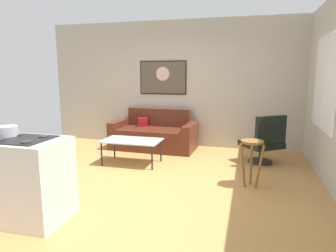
# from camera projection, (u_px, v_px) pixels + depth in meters

# --- Properties ---
(ground) EXTENTS (6.40, 6.40, 0.04)m
(ground) POSITION_uv_depth(u_px,v_px,m) (148.00, 181.00, 4.67)
(ground) COLOR #B68245
(back_wall) EXTENTS (6.40, 0.05, 2.80)m
(back_wall) POSITION_uv_depth(u_px,v_px,m) (183.00, 84.00, 6.72)
(back_wall) COLOR #B1A99A
(back_wall) RESTS_ON ground
(couch) EXTENTS (1.85, 0.95, 0.85)m
(couch) POSITION_uv_depth(u_px,v_px,m) (154.00, 135.00, 6.57)
(couch) COLOR #512316
(couch) RESTS_ON ground
(coffee_table) EXTENTS (1.06, 0.63, 0.44)m
(coffee_table) POSITION_uv_depth(u_px,v_px,m) (132.00, 142.00, 5.43)
(coffee_table) COLOR silver
(coffee_table) RESTS_ON ground
(armchair) EXTENTS (0.85, 0.85, 0.91)m
(armchair) POSITION_uv_depth(u_px,v_px,m) (264.00, 141.00, 5.40)
(armchair) COLOR black
(armchair) RESTS_ON ground
(bar_stool) EXTENTS (0.37, 0.36, 0.69)m
(bar_stool) POSITION_uv_depth(u_px,v_px,m) (252.00, 151.00, 4.29)
(bar_stool) COLOR brown
(bar_stool) RESTS_ON ground
(kitchen_counter) EXTENTS (1.42, 0.64, 0.95)m
(kitchen_counter) POSITION_uv_depth(u_px,v_px,m) (7.00, 178.00, 3.39)
(kitchen_counter) COLOR silver
(kitchen_counter) RESTS_ON ground
(mixing_bowl) EXTENTS (0.23, 0.23, 0.12)m
(mixing_bowl) POSITION_uv_depth(u_px,v_px,m) (7.00, 132.00, 3.37)
(mixing_bowl) COLOR silver
(mixing_bowl) RESTS_ON kitchen_counter
(wall_painting) EXTENTS (1.09, 0.03, 0.76)m
(wall_painting) POSITION_uv_depth(u_px,v_px,m) (163.00, 78.00, 6.77)
(wall_painting) COLOR black
(window) EXTENTS (0.03, 1.40, 1.48)m
(window) POSITION_uv_depth(u_px,v_px,m) (325.00, 83.00, 4.59)
(window) COLOR silver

